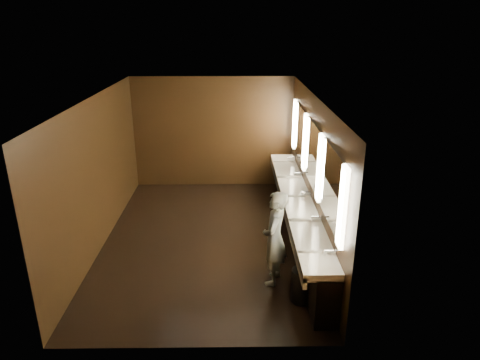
# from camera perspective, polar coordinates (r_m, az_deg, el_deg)

# --- Properties ---
(floor) EXTENTS (6.00, 6.00, 0.00)m
(floor) POSITION_cam_1_polar(r_m,az_deg,el_deg) (8.59, -4.34, -7.83)
(floor) COLOR black
(floor) RESTS_ON ground
(ceiling) EXTENTS (4.00, 6.00, 0.02)m
(ceiling) POSITION_cam_1_polar(r_m,az_deg,el_deg) (7.66, -4.90, 10.91)
(ceiling) COLOR #2D2D2B
(ceiling) RESTS_ON wall_back
(wall_back) EXTENTS (4.00, 0.02, 2.80)m
(wall_back) POSITION_cam_1_polar(r_m,az_deg,el_deg) (10.89, -3.61, 6.32)
(wall_back) COLOR black
(wall_back) RESTS_ON floor
(wall_front) EXTENTS (4.00, 0.02, 2.80)m
(wall_front) POSITION_cam_1_polar(r_m,az_deg,el_deg) (5.30, -6.65, -9.96)
(wall_front) COLOR black
(wall_front) RESTS_ON floor
(wall_left) EXTENTS (0.02, 6.00, 2.80)m
(wall_left) POSITION_cam_1_polar(r_m,az_deg,el_deg) (8.39, -18.36, 0.90)
(wall_left) COLOR black
(wall_left) RESTS_ON floor
(wall_right) EXTENTS (0.02, 6.00, 2.80)m
(wall_right) POSITION_cam_1_polar(r_m,az_deg,el_deg) (8.13, 9.61, 1.06)
(wall_right) COLOR black
(wall_right) RESTS_ON floor
(sink_counter) EXTENTS (0.55, 5.40, 1.01)m
(sink_counter) POSITION_cam_1_polar(r_m,az_deg,el_deg) (8.44, 7.86, -4.74)
(sink_counter) COLOR black
(sink_counter) RESTS_ON floor
(mirror_band) EXTENTS (0.06, 5.03, 1.15)m
(mirror_band) POSITION_cam_1_polar(r_m,az_deg,el_deg) (8.02, 9.62, 3.41)
(mirror_band) COLOR #FFEFC6
(mirror_band) RESTS_ON wall_right
(person) EXTENTS (0.54, 0.67, 1.59)m
(person) POSITION_cam_1_polar(r_m,az_deg,el_deg) (6.93, 4.64, -7.74)
(person) COLOR #88A2CB
(person) RESTS_ON floor
(trash_bin) EXTENTS (0.38, 0.38, 0.54)m
(trash_bin) POSITION_cam_1_polar(r_m,az_deg,el_deg) (6.81, 8.32, -13.71)
(trash_bin) COLOR black
(trash_bin) RESTS_ON floor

